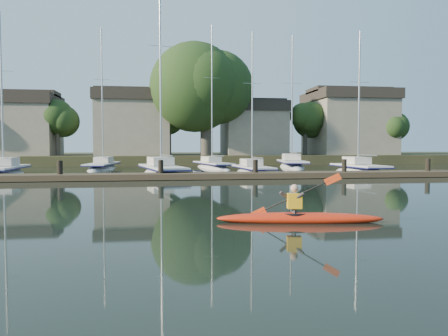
{
  "coord_description": "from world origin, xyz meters",
  "views": [
    {
      "loc": [
        -3.03,
        -13.31,
        2.12
      ],
      "look_at": [
        -0.48,
        4.1,
        1.2
      ],
      "focal_mm": 35.0,
      "sensor_mm": 36.0,
      "label": 1
    }
  ],
  "objects": [
    {
      "name": "dock",
      "position": [
        0.0,
        14.0,
        0.2
      ],
      "size": [
        34.0,
        2.0,
        1.8
      ],
      "color": "#483829",
      "rests_on": "ground"
    },
    {
      "name": "sailboat_0",
      "position": [
        -13.91,
        18.93,
        -0.21
      ],
      "size": [
        2.58,
        8.11,
        12.73
      ],
      "rotation": [
        0.0,
        0.0,
        0.04
      ],
      "color": "silver",
      "rests_on": "ground"
    },
    {
      "name": "sailboat_5",
      "position": [
        -8.08,
        26.29,
        -0.17
      ],
      "size": [
        2.81,
        8.36,
        13.58
      ],
      "rotation": [
        0.0,
        0.0,
        -0.11
      ],
      "color": "silver",
      "rests_on": "ground"
    },
    {
      "name": "sailboat_2",
      "position": [
        -2.92,
        18.17,
        -0.2
      ],
      "size": [
        4.08,
        9.79,
        15.79
      ],
      "rotation": [
        0.0,
        0.0,
        0.2
      ],
      "color": "silver",
      "rests_on": "ground"
    },
    {
      "name": "sailboat_6",
      "position": [
        1.77,
        26.66,
        -0.17
      ],
      "size": [
        3.56,
        9.16,
        14.25
      ],
      "rotation": [
        0.0,
        0.0,
        0.19
      ],
      "color": "silver",
      "rests_on": "ground"
    },
    {
      "name": "ground",
      "position": [
        0.0,
        0.0,
        0.0
      ],
      "size": [
        160.0,
        160.0,
        0.0
      ],
      "primitive_type": "plane",
      "color": "black",
      "rests_on": "ground"
    },
    {
      "name": "sailboat_7",
      "position": [
        9.46,
        27.04,
        -0.21
      ],
      "size": [
        3.64,
        8.91,
        13.96
      ],
      "rotation": [
        0.0,
        0.0,
        -0.16
      ],
      "color": "silver",
      "rests_on": "ground"
    },
    {
      "name": "sailboat_3",
      "position": [
        3.84,
        18.71,
        -0.17
      ],
      "size": [
        2.44,
        7.38,
        11.71
      ],
      "rotation": [
        0.0,
        0.0,
        0.07
      ],
      "color": "silver",
      "rests_on": "ground"
    },
    {
      "name": "sailboat_4",
      "position": [
        12.16,
        18.4,
        -0.2
      ],
      "size": [
        2.65,
        7.3,
        12.18
      ],
      "rotation": [
        0.0,
        0.0,
        0.07
      ],
      "color": "silver",
      "rests_on": "ground"
    },
    {
      "name": "shore",
      "position": [
        1.61,
        40.29,
        3.23
      ],
      "size": [
        90.0,
        25.25,
        12.75
      ],
      "color": "#2C351A",
      "rests_on": "ground"
    },
    {
      "name": "kayak",
      "position": [
        0.73,
        -1.83,
        0.18
      ],
      "size": [
        4.64,
        1.35,
        1.47
      ],
      "rotation": [
        0.0,
        0.0,
        -0.16
      ],
      "color": "red",
      "rests_on": "ground"
    }
  ]
}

